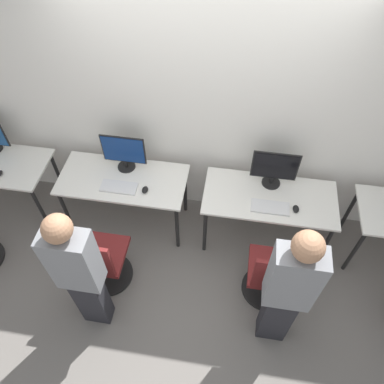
{
  "coord_description": "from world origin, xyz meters",
  "views": [
    {
      "loc": [
        0.34,
        -2.05,
        3.59
      ],
      "look_at": [
        0.0,
        0.12,
        0.88
      ],
      "focal_mm": 35.0,
      "sensor_mm": 36.0,
      "label": 1
    }
  ],
  "objects": [
    {
      "name": "mouse_right",
      "position": [
        0.98,
        0.18,
        0.75
      ],
      "size": [
        0.06,
        0.09,
        0.03
      ],
      "color": "black",
      "rests_on": "desk_right"
    },
    {
      "name": "desk_right",
      "position": [
        0.74,
        0.3,
        0.65
      ],
      "size": [
        1.3,
        0.6,
        0.73
      ],
      "color": "silver",
      "rests_on": "ground_plane"
    },
    {
      "name": "mouse_left",
      "position": [
        -0.48,
        0.18,
        0.75
      ],
      "size": [
        0.06,
        0.09,
        0.03
      ],
      "color": "black",
      "rests_on": "desk_left"
    },
    {
      "name": "ground_plane",
      "position": [
        0.0,
        0.0,
        0.0
      ],
      "size": [
        20.0,
        20.0,
        0.0
      ],
      "primitive_type": "plane",
      "color": "slate"
    },
    {
      "name": "person_right",
      "position": [
        0.88,
        -0.73,
        0.9
      ],
      "size": [
        0.36,
        0.22,
        1.65
      ],
      "color": "#232328",
      "rests_on": "ground_plane"
    },
    {
      "name": "office_chair_left",
      "position": [
        -0.78,
        -0.47,
        0.37
      ],
      "size": [
        0.48,
        0.48,
        0.9
      ],
      "color": "black",
      "rests_on": "ground_plane"
    },
    {
      "name": "office_chair_right",
      "position": [
        0.82,
        -0.37,
        0.37
      ],
      "size": [
        0.48,
        0.48,
        0.9
      ],
      "color": "black",
      "rests_on": "ground_plane"
    },
    {
      "name": "desk_left",
      "position": [
        -0.74,
        0.3,
        0.65
      ],
      "size": [
        1.3,
        0.6,
        0.73
      ],
      "color": "silver",
      "rests_on": "ground_plane"
    },
    {
      "name": "monitor_left",
      "position": [
        -0.74,
        0.47,
        0.95
      ],
      "size": [
        0.44,
        0.18,
        0.41
      ],
      "color": "black",
      "rests_on": "desk_left"
    },
    {
      "name": "person_left",
      "position": [
        -0.76,
        -0.83,
        0.88
      ],
      "size": [
        0.36,
        0.21,
        1.62
      ],
      "color": "#232328",
      "rests_on": "ground_plane"
    },
    {
      "name": "keyboard_left",
      "position": [
        -0.74,
        0.18,
        0.74
      ],
      "size": [
        0.36,
        0.16,
        0.02
      ],
      "color": "silver",
      "rests_on": "desk_left"
    },
    {
      "name": "monitor_right",
      "position": [
        0.74,
        0.48,
        0.95
      ],
      "size": [
        0.44,
        0.18,
        0.41
      ],
      "color": "black",
      "rests_on": "desk_right"
    },
    {
      "name": "keyboard_right",
      "position": [
        0.74,
        0.16,
        0.74
      ],
      "size": [
        0.36,
        0.16,
        0.02
      ],
      "color": "silver",
      "rests_on": "desk_right"
    },
    {
      "name": "wall_back",
      "position": [
        0.0,
        0.73,
        1.4
      ],
      "size": [
        12.0,
        0.05,
        2.8
      ],
      "color": "silver",
      "rests_on": "ground_plane"
    }
  ]
}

